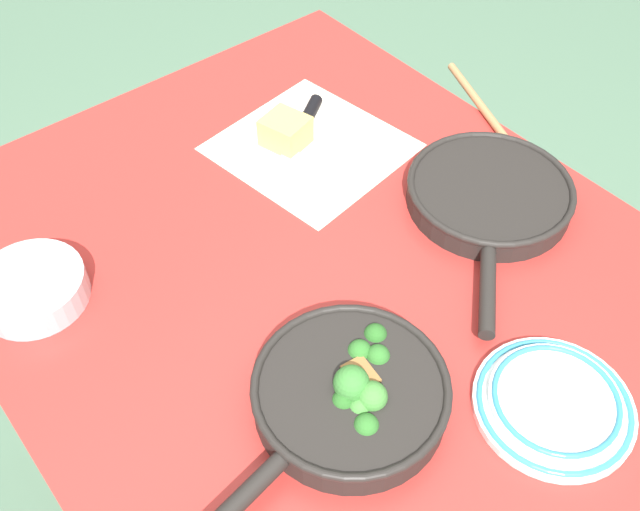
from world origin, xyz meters
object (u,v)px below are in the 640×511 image
Objects in this scene: grater_knife at (302,130)px; cheese_block at (285,132)px; skillet_broccoli at (349,393)px; wooden_spoon at (508,141)px; prep_bowl_steel at (32,288)px; skillet_eggs at (489,194)px; dinner_plate_stack at (554,403)px.

cheese_block is at bearing -27.19° from grater_knife.
skillet_broccoli reaches higher than wooden_spoon.
cheese_block is 0.57× the size of prep_bowl_steel.
dinner_plate_stack is at bearing 13.66° from skillet_eggs.
skillet_eggs reaches higher than dinner_plate_stack.
wooden_spoon is 2.44× the size of prep_bowl_steel.
wooden_spoon is 4.27× the size of cheese_block.
grater_knife is 0.55m from prep_bowl_steel.
dinner_plate_stack reaches higher than wooden_spoon.
skillet_eggs is 0.37m from grater_knife.
grater_knife is 1.46× the size of prep_bowl_steel.
skillet_eggs is at bearing 144.34° from dinner_plate_stack.
cheese_block is at bearing -127.21° from skillet_broccoli.
grater_knife is 1.09× the size of dinner_plate_stack.
prep_bowl_steel reaches higher than wooden_spoon.
skillet_eggs is 0.39m from dinner_plate_stack.
skillet_eggs and prep_bowl_steel have the same top height.
grater_knife is 0.05m from cheese_block.
dinner_plate_stack is at bearing -20.64° from wooden_spoon.
skillet_eggs is 1.74× the size of dinner_plate_stack.
cheese_block is (-0.34, -0.16, 0.00)m from skillet_eggs.
dinner_plate_stack reaches higher than grater_knife.
prep_bowl_steel is (0.05, -0.51, -0.01)m from cheese_block.
prep_bowl_steel is (-0.61, -0.45, 0.01)m from dinner_plate_stack.
wooden_spoon is 0.54m from dinner_plate_stack.
skillet_eggs is 0.38m from cheese_block.
prep_bowl_steel is (-0.29, -0.67, -0.00)m from skillet_eggs.
prep_bowl_steel reaches higher than dinner_plate_stack.
grater_knife is at bearing 96.20° from cheese_block.
grater_knife reaches higher than wooden_spoon.
cheese_block is 0.43× the size of dinner_plate_stack.
skillet_eggs reaches higher than grater_knife.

